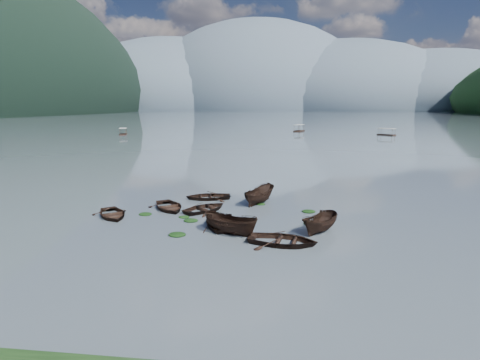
# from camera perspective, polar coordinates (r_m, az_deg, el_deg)

# --- Properties ---
(ground_plane) EXTENTS (2400.00, 2400.00, 0.00)m
(ground_plane) POSITION_cam_1_polar(r_m,az_deg,el_deg) (23.99, -3.28, -10.24)
(ground_plane) COLOR #4D5760
(haze_mtn_a) EXTENTS (520.00, 520.00, 280.00)m
(haze_mtn_a) POSITION_cam_1_polar(r_m,az_deg,el_deg) (959.05, -9.67, 10.46)
(haze_mtn_a) COLOR #475666
(haze_mtn_a) RESTS_ON ground
(haze_mtn_b) EXTENTS (520.00, 520.00, 340.00)m
(haze_mtn_b) POSITION_cam_1_polar(r_m,az_deg,el_deg) (924.25, 2.55, 10.59)
(haze_mtn_b) COLOR #475666
(haze_mtn_b) RESTS_ON ground
(haze_mtn_c) EXTENTS (520.00, 520.00, 260.00)m
(haze_mtn_c) POSITION_cam_1_polar(r_m,az_deg,el_deg) (932.04, 15.11, 10.23)
(haze_mtn_c) COLOR #475666
(haze_mtn_c) RESTS_ON ground
(haze_mtn_d) EXTENTS (520.00, 520.00, 220.00)m
(haze_mtn_d) POSITION_cam_1_polar(r_m,az_deg,el_deg) (974.74, 25.77, 9.54)
(haze_mtn_d) COLOR #475666
(haze_mtn_d) RESTS_ON ground
(rowboat_0) EXTENTS (4.73, 4.99, 0.84)m
(rowboat_0) POSITION_cam_1_polar(r_m,az_deg,el_deg) (32.00, -18.86, -5.32)
(rowboat_0) COLOR black
(rowboat_0) RESTS_ON ground
(rowboat_1) EXTENTS (4.87, 5.00, 0.85)m
(rowboat_1) POSITION_cam_1_polar(r_m,az_deg,el_deg) (32.11, -5.27, -4.70)
(rowboat_1) COLOR black
(rowboat_1) RESTS_ON ground
(rowboat_2) EXTENTS (4.58, 3.42, 1.67)m
(rowboat_2) POSITION_cam_1_polar(r_m,az_deg,el_deg) (26.45, -1.36, -8.16)
(rowboat_2) COLOR black
(rowboat_2) RESTS_ON ground
(rowboat_3) EXTENTS (4.18, 4.87, 0.85)m
(rowboat_3) POSITION_cam_1_polar(r_m,az_deg,el_deg) (28.17, -3.24, -6.95)
(rowboat_3) COLOR black
(rowboat_3) RESTS_ON ground
(rowboat_4) EXTENTS (4.98, 3.92, 0.93)m
(rowboat_4) POSITION_cam_1_polar(r_m,az_deg,el_deg) (24.65, 6.51, -9.70)
(rowboat_4) COLOR black
(rowboat_4) RESTS_ON ground
(rowboat_5) EXTENTS (3.52, 4.21, 1.56)m
(rowboat_5) POSITION_cam_1_polar(r_m,az_deg,el_deg) (27.35, 12.09, -7.75)
(rowboat_5) COLOR black
(rowboat_5) RESTS_ON ground
(rowboat_6) EXTENTS (4.90, 5.24, 0.88)m
(rowboat_6) POSITION_cam_1_polar(r_m,az_deg,el_deg) (33.02, -10.77, -4.41)
(rowboat_6) COLOR black
(rowboat_6) RESTS_ON ground
(rowboat_7) EXTENTS (4.84, 3.94, 0.88)m
(rowboat_7) POSITION_cam_1_polar(r_m,az_deg,el_deg) (36.15, -4.89, -2.89)
(rowboat_7) COLOR black
(rowboat_7) RESTS_ON ground
(rowboat_8) EXTENTS (3.43, 4.79, 1.74)m
(rowboat_8) POSITION_cam_1_polar(r_m,az_deg,el_deg) (34.60, 2.93, -3.51)
(rowboat_8) COLOR black
(rowboat_8) RESTS_ON ground
(weed_clump_0) EXTENTS (1.14, 0.93, 0.25)m
(weed_clump_0) POSITION_cam_1_polar(r_m,az_deg,el_deg) (29.41, -7.50, -6.25)
(weed_clump_0) COLOR black
(weed_clump_0) RESTS_ON ground
(weed_clump_1) EXTENTS (0.89, 0.71, 0.20)m
(weed_clump_1) POSITION_cam_1_polar(r_m,az_deg,el_deg) (30.44, -8.52, -5.67)
(weed_clump_1) COLOR black
(weed_clump_1) RESTS_ON ground
(weed_clump_2) EXTENTS (1.23, 0.98, 0.27)m
(weed_clump_2) POSITION_cam_1_polar(r_m,az_deg,el_deg) (26.41, -9.55, -8.35)
(weed_clump_2) COLOR black
(weed_clump_2) RESTS_ON ground
(weed_clump_3) EXTENTS (0.90, 0.76, 0.20)m
(weed_clump_3) POSITION_cam_1_polar(r_m,az_deg,el_deg) (34.03, 3.12, -3.76)
(weed_clump_3) COLOR black
(weed_clump_3) RESTS_ON ground
(weed_clump_4) EXTENTS (1.07, 0.85, 0.22)m
(weed_clump_4) POSITION_cam_1_polar(r_m,az_deg,el_deg) (28.95, 10.66, -6.63)
(weed_clump_4) COLOR black
(weed_clump_4) RESTS_ON ground
(weed_clump_5) EXTENTS (1.10, 0.89, 0.23)m
(weed_clump_5) POSITION_cam_1_polar(r_m,az_deg,el_deg) (31.80, -14.22, -5.16)
(weed_clump_5) COLOR black
(weed_clump_5) RESTS_ON ground
(weed_clump_6) EXTENTS (0.84, 0.70, 0.18)m
(weed_clump_6) POSITION_cam_1_polar(r_m,az_deg,el_deg) (29.12, -2.70, -6.34)
(weed_clump_6) COLOR black
(weed_clump_6) RESTS_ON ground
(weed_clump_7) EXTENTS (1.15, 0.92, 0.25)m
(weed_clump_7) POSITION_cam_1_polar(r_m,az_deg,el_deg) (32.12, 10.42, -4.84)
(weed_clump_7) COLOR black
(weed_clump_7) RESTS_ON ground
(pontoon_left) EXTENTS (3.70, 5.60, 1.99)m
(pontoon_left) POSITION_cam_1_polar(r_m,az_deg,el_deg) (124.51, -17.35, 6.61)
(pontoon_left) COLOR black
(pontoon_left) RESTS_ON ground
(pontoon_centre) EXTENTS (4.31, 6.57, 2.33)m
(pontoon_centre) POSITION_cam_1_polar(r_m,az_deg,el_deg) (136.07, 8.98, 7.32)
(pontoon_centre) COLOR black
(pontoon_centre) RESTS_ON ground
(pontoon_right) EXTENTS (5.39, 5.23, 2.03)m
(pontoon_right) POSITION_cam_1_polar(r_m,az_deg,el_deg) (125.04, 21.40, 6.37)
(pontoon_right) COLOR black
(pontoon_right) RESTS_ON ground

